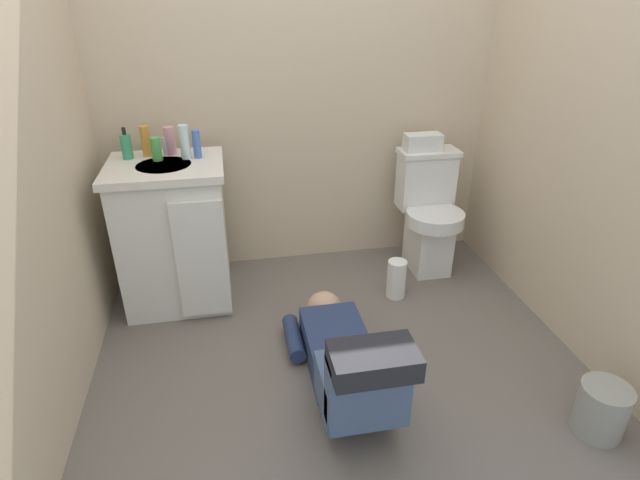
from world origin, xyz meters
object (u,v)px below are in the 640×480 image
toilet (429,213)px  bottle_clear (185,142)px  bottle_amber (146,141)px  vanity_cabinet (175,233)px  tissue_box (423,142)px  bottle_pink (170,141)px  paper_towel_roll (396,279)px  soap_dispenser (126,146)px  bottle_blue (197,144)px  faucet (165,146)px  person_plumber (346,359)px  trash_can (601,409)px  bottle_green (156,149)px

toilet → bottle_clear: (-1.42, -0.03, 0.54)m
toilet → bottle_amber: 1.71m
vanity_cabinet → tissue_box: tissue_box is taller
bottle_amber → bottle_pink: size_ratio=1.07×
toilet → paper_towel_roll: bearing=-133.2°
soap_dispenser → bottle_blue: 0.37m
bottle_clear → faucet: bearing=146.3°
person_plumber → bottle_clear: bottle_clear is taller
person_plumber → trash_can: (0.96, -0.42, -0.06)m
toilet → bottle_green: size_ratio=6.15×
person_plumber → trash_can: 1.05m
toilet → soap_dispenser: 1.80m
bottle_clear → soap_dispenser: bearing=169.7°
toilet → faucet: faucet is taller
paper_towel_roll → bottle_green: bearing=167.2°
paper_towel_roll → person_plumber: bearing=-124.1°
tissue_box → bottle_pink: bearing=-178.8°
tissue_box → bottle_blue: bearing=-175.0°
faucet → bottle_green: (-0.03, -0.08, 0.01)m
vanity_cabinet → tissue_box: size_ratio=3.73×
trash_can → person_plumber: bearing=156.5°
bottle_pink → bottle_clear: 0.12m
bottle_blue → paper_towel_roll: (1.06, -0.29, -0.78)m
tissue_box → bottle_green: (-1.52, -0.12, 0.08)m
vanity_cabinet → bottle_green: (-0.04, 0.06, 0.46)m
bottle_clear → paper_towel_roll: 1.40m
faucet → person_plumber: (0.76, -1.07, -0.69)m
faucet → tissue_box: faucet is taller
bottle_blue → trash_can: size_ratio=0.66×
bottle_pink → bottle_blue: 0.17m
paper_towel_roll → vanity_cabinet: bearing=169.7°
person_plumber → bottle_pink: size_ratio=7.08×
bottle_green → paper_towel_roll: 1.51m
vanity_cabinet → person_plumber: 1.22m
paper_towel_roll → bottle_amber: bearing=164.0°
faucet → bottle_amber: 0.10m
bottle_clear → person_plumber: bearing=-56.8°
bottle_amber → bottle_blue: 0.28m
vanity_cabinet → tissue_box: (1.48, 0.19, 0.38)m
bottle_amber → bottle_clear: bottle_clear is taller
person_plumber → bottle_clear: bearing=123.2°
toilet → paper_towel_roll: toilet is taller
bottle_green → bottle_clear: (0.15, 0.01, 0.03)m
bottle_amber → bottle_green: (0.06, -0.09, -0.02)m
bottle_pink → trash_can: size_ratio=0.66×
bottle_clear → bottle_green: bearing=-177.4°
trash_can → bottle_green: bearing=141.4°
vanity_cabinet → bottle_clear: 0.51m
tissue_box → bottle_blue: size_ratio=1.48×
person_plumber → tissue_box: tissue_box is taller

